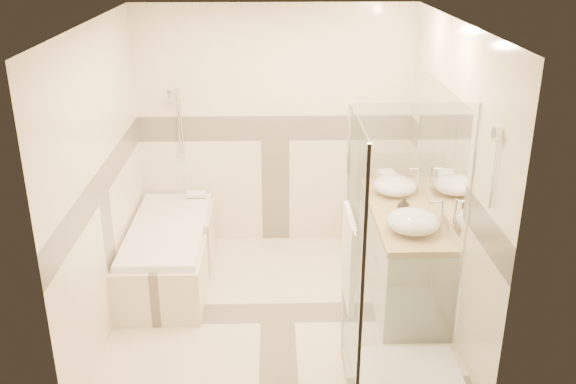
{
  "coord_description": "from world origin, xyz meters",
  "views": [
    {
      "loc": [
        -0.03,
        -4.84,
        3.11
      ],
      "look_at": [
        0.1,
        0.25,
        1.05
      ],
      "focal_mm": 40.0,
      "sensor_mm": 36.0,
      "label": 1
    }
  ],
  "objects_px": {
    "vanity": "(401,253)",
    "amenity_bottle_b": "(404,205)",
    "vessel_sink_far": "(413,221)",
    "amenity_bottle_a": "(404,206)",
    "vessel_sink_near": "(395,186)",
    "shower_enclosure": "(395,325)",
    "bathtub": "(169,250)"
  },
  "relations": [
    {
      "from": "vanity",
      "to": "vessel_sink_near",
      "type": "height_order",
      "value": "vessel_sink_near"
    },
    {
      "from": "shower_enclosure",
      "to": "vessel_sink_near",
      "type": "height_order",
      "value": "shower_enclosure"
    },
    {
      "from": "vanity",
      "to": "amenity_bottle_b",
      "type": "xyz_separation_m",
      "value": [
        -0.02,
        -0.05,
        0.5
      ]
    },
    {
      "from": "vessel_sink_far",
      "to": "bathtub",
      "type": "bearing_deg",
      "value": 159.72
    },
    {
      "from": "vessel_sink_near",
      "to": "vessel_sink_far",
      "type": "bearing_deg",
      "value": -90.0
    },
    {
      "from": "vanity",
      "to": "amenity_bottle_b",
      "type": "height_order",
      "value": "amenity_bottle_b"
    },
    {
      "from": "vanity",
      "to": "vessel_sink_near",
      "type": "xyz_separation_m",
      "value": [
        -0.02,
        0.38,
        0.51
      ]
    },
    {
      "from": "vessel_sink_far",
      "to": "amenity_bottle_b",
      "type": "distance_m",
      "value": 0.38
    },
    {
      "from": "bathtub",
      "to": "amenity_bottle_a",
      "type": "relative_size",
      "value": 11.3
    },
    {
      "from": "bathtub",
      "to": "vessel_sink_near",
      "type": "distance_m",
      "value": 2.22
    },
    {
      "from": "shower_enclosure",
      "to": "amenity_bottle_a",
      "type": "distance_m",
      "value": 1.28
    },
    {
      "from": "vessel_sink_near",
      "to": "shower_enclosure",
      "type": "bearing_deg",
      "value": -99.4
    },
    {
      "from": "vessel_sink_near",
      "to": "vessel_sink_far",
      "type": "xyz_separation_m",
      "value": [
        0.0,
        -0.81,
        0.01
      ]
    },
    {
      "from": "bathtub",
      "to": "shower_enclosure",
      "type": "distance_m",
      "value": 2.47
    },
    {
      "from": "bathtub",
      "to": "vanity",
      "type": "distance_m",
      "value": 2.18
    },
    {
      "from": "shower_enclosure",
      "to": "vessel_sink_far",
      "type": "distance_m",
      "value": 0.98
    },
    {
      "from": "vessel_sink_far",
      "to": "shower_enclosure",
      "type": "bearing_deg",
      "value": -108.12
    },
    {
      "from": "vanity",
      "to": "amenity_bottle_b",
      "type": "relative_size",
      "value": 11.31
    },
    {
      "from": "amenity_bottle_a",
      "to": "vessel_sink_near",
      "type": "bearing_deg",
      "value": 90.0
    },
    {
      "from": "shower_enclosure",
      "to": "amenity_bottle_b",
      "type": "xyz_separation_m",
      "value": [
        0.27,
        1.22,
        0.42
      ]
    },
    {
      "from": "shower_enclosure",
      "to": "amenity_bottle_a",
      "type": "bearing_deg",
      "value": 77.02
    },
    {
      "from": "amenity_bottle_a",
      "to": "shower_enclosure",
      "type": "bearing_deg",
      "value": -102.98
    },
    {
      "from": "vessel_sink_far",
      "to": "amenity_bottle_a",
      "type": "bearing_deg",
      "value": 90.0
    },
    {
      "from": "bathtub",
      "to": "amenity_bottle_b",
      "type": "distance_m",
      "value": 2.25
    },
    {
      "from": "vessel_sink_near",
      "to": "vessel_sink_far",
      "type": "relative_size",
      "value": 0.93
    },
    {
      "from": "shower_enclosure",
      "to": "bathtub",
      "type": "bearing_deg",
      "value": 138.9
    },
    {
      "from": "vanity",
      "to": "amenity_bottle_b",
      "type": "distance_m",
      "value": 0.5
    },
    {
      "from": "vessel_sink_far",
      "to": "amenity_bottle_b",
      "type": "height_order",
      "value": "vessel_sink_far"
    },
    {
      "from": "bathtub",
      "to": "vessel_sink_near",
      "type": "bearing_deg",
      "value": 0.74
    },
    {
      "from": "vessel_sink_near",
      "to": "amenity_bottle_a",
      "type": "xyz_separation_m",
      "value": [
        0.0,
        -0.46,
        -0.01
      ]
    },
    {
      "from": "amenity_bottle_b",
      "to": "vanity",
      "type": "bearing_deg",
      "value": 69.82
    },
    {
      "from": "bathtub",
      "to": "amenity_bottle_b",
      "type": "height_order",
      "value": "amenity_bottle_b"
    }
  ]
}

